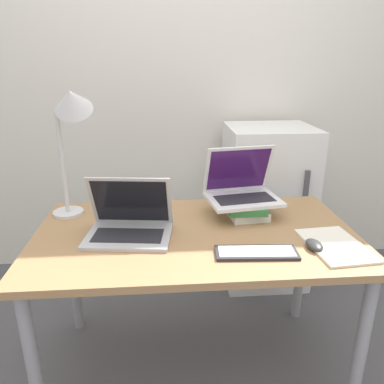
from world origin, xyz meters
name	(u,v)px	position (x,y,z in m)	size (l,w,h in m)	color
wall_back	(181,68)	(0.00, 1.47, 1.35)	(8.00, 0.05, 2.70)	silver
desk	(195,248)	(0.00, 0.39, 0.64)	(1.35, 0.77, 0.72)	#9E754C
laptop_left	(129,224)	(-0.27, 0.38, 0.77)	(0.37, 0.29, 0.25)	#B2B2B7
book_stack	(245,207)	(0.25, 0.55, 0.75)	(0.19, 0.25, 0.07)	white
laptop_on_books	(241,189)	(0.23, 0.57, 0.84)	(0.36, 0.29, 0.25)	silver
wireless_keyboard	(256,253)	(0.21, 0.18, 0.72)	(0.31, 0.13, 0.01)	#28282D
mouse	(314,245)	(0.44, 0.20, 0.73)	(0.06, 0.10, 0.03)	#2D2D2D
notepad	(335,245)	(0.53, 0.21, 0.72)	(0.23, 0.32, 0.01)	white
desk_lamp	(71,117)	(-0.51, 0.60, 1.18)	(0.23, 0.20, 0.62)	silver
mini_fridge	(266,206)	(0.52, 1.15, 0.51)	(0.52, 0.49, 1.03)	white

